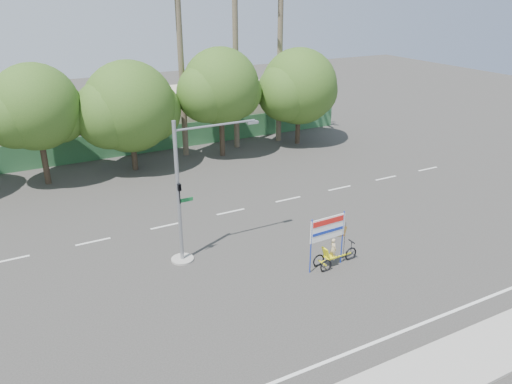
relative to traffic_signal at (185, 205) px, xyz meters
name	(u,v)px	position (x,y,z in m)	size (l,w,h in m)	color
ground	(267,287)	(2.20, -3.98, -2.92)	(120.00, 120.00, 0.00)	#33302D
fence	(135,142)	(2.20, 17.52, -1.92)	(38.00, 0.08, 2.00)	#336B3D
building_right	(206,110)	(10.20, 22.02, -1.12)	(14.00, 8.00, 3.60)	beige
tree_left	(35,110)	(-4.85, 14.02, 2.14)	(6.66, 5.60, 8.07)	#473828
tree_center	(129,109)	(1.14, 14.02, 1.55)	(7.62, 6.40, 7.85)	#473828
tree_right	(220,89)	(8.15, 14.02, 2.32)	(6.90, 5.80, 8.36)	#473828
tree_far_right	(299,89)	(15.15, 14.02, 1.73)	(7.38, 6.20, 7.94)	#473828
palm_tall	(235,14)	(10.20, 15.52, 7.55)	(3.73, 3.79, 17.45)	#70604C
palm_mid	(280,27)	(14.20, 15.52, 6.48)	(3.73, 3.79, 15.45)	#70604C
palm_short	(180,39)	(5.70, 15.52, 5.94)	(3.73, 3.79, 14.45)	#70604C
traffic_signal	(185,205)	(0.00, 0.00, 0.00)	(4.72, 1.10, 7.00)	gray
trike_billboard	(331,245)	(5.77, -3.82, -1.80)	(2.84, 0.67, 2.79)	black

